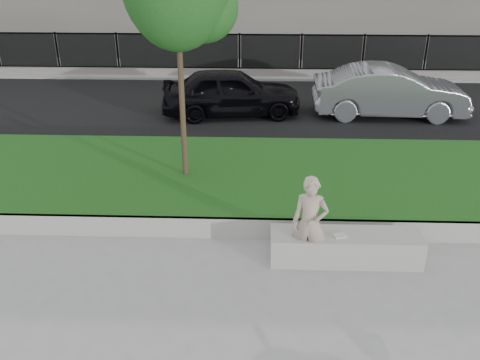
{
  "coord_description": "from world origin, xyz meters",
  "views": [
    {
      "loc": [
        0.09,
        -7.17,
        5.12
      ],
      "look_at": [
        -0.21,
        1.2,
        1.08
      ],
      "focal_mm": 40.0,
      "sensor_mm": 36.0,
      "label": 1
    }
  ],
  "objects_px": {
    "stone_bench": "(345,247)",
    "book": "(340,236)",
    "car_dark": "(231,92)",
    "car_silver": "(390,92)",
    "man": "(310,223)"
  },
  "relations": [
    {
      "from": "car_silver",
      "to": "man",
      "type": "bearing_deg",
      "value": 160.22
    },
    {
      "from": "man",
      "to": "book",
      "type": "xyz_separation_m",
      "value": [
        0.51,
        0.08,
        -0.27
      ]
    },
    {
      "from": "book",
      "to": "car_dark",
      "type": "height_order",
      "value": "car_dark"
    },
    {
      "from": "stone_bench",
      "to": "car_dark",
      "type": "height_order",
      "value": "car_dark"
    },
    {
      "from": "stone_bench",
      "to": "car_silver",
      "type": "xyz_separation_m",
      "value": [
        2.28,
        7.46,
        0.5
      ]
    },
    {
      "from": "stone_bench",
      "to": "book",
      "type": "xyz_separation_m",
      "value": [
        -0.12,
        -0.07,
        0.27
      ]
    },
    {
      "from": "stone_bench",
      "to": "car_dark",
      "type": "xyz_separation_m",
      "value": [
        -2.27,
        7.38,
        0.46
      ]
    },
    {
      "from": "car_dark",
      "to": "car_silver",
      "type": "height_order",
      "value": "car_silver"
    },
    {
      "from": "stone_bench",
      "to": "book",
      "type": "distance_m",
      "value": 0.3
    },
    {
      "from": "man",
      "to": "car_silver",
      "type": "relative_size",
      "value": 0.37
    },
    {
      "from": "stone_bench",
      "to": "car_silver",
      "type": "height_order",
      "value": "car_silver"
    },
    {
      "from": "man",
      "to": "car_silver",
      "type": "bearing_deg",
      "value": 80.32
    },
    {
      "from": "man",
      "to": "car_dark",
      "type": "distance_m",
      "value": 7.7
    },
    {
      "from": "stone_bench",
      "to": "car_silver",
      "type": "distance_m",
      "value": 7.81
    },
    {
      "from": "stone_bench",
      "to": "car_dark",
      "type": "distance_m",
      "value": 7.73
    }
  ]
}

